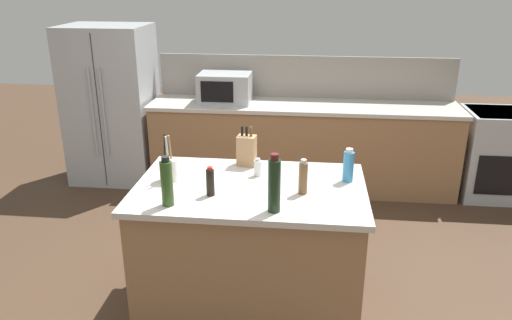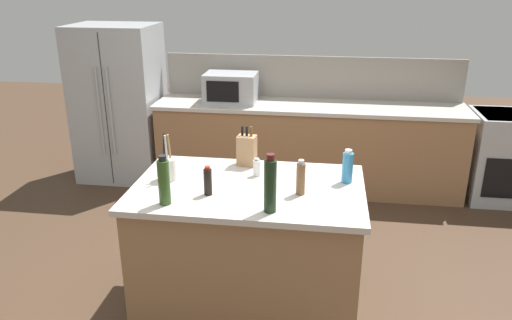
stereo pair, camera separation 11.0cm
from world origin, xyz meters
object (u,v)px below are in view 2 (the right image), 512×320
object	(u,v)px
utensil_crock	(168,168)
pepper_grinder	(301,178)
microwave	(231,88)
wine_bottle	(270,185)
olive_oil_bottle	(164,181)
salt_shaker	(257,168)
dish_soap_bottle	(348,167)
range_oven	(508,156)
knife_block	(247,150)
soy_sauce_bottle	(208,181)
refrigerator	(119,103)

from	to	relation	value
utensil_crock	pepper_grinder	xyz separation A→B (m)	(0.89, -0.11, 0.03)
microwave	wine_bottle	size ratio (longest dim) A/B	1.54
olive_oil_bottle	pepper_grinder	bearing A→B (deg)	17.86
wine_bottle	salt_shaker	world-z (taller)	wine_bottle
wine_bottle	dish_soap_bottle	world-z (taller)	wine_bottle
salt_shaker	microwave	bearing A→B (deg)	105.81
range_oven	knife_block	xyz separation A→B (m)	(-2.43, -1.82, 0.59)
wine_bottle	knife_block	bearing A→B (deg)	109.33
knife_block	soy_sauce_bottle	xyz separation A→B (m)	(-0.16, -0.54, -0.02)
range_oven	dish_soap_bottle	size ratio (longest dim) A/B	4.01
range_oven	wine_bottle	size ratio (longest dim) A/B	2.59
olive_oil_bottle	microwave	bearing A→B (deg)	91.98
soy_sauce_bottle	wine_bottle	size ratio (longest dim) A/B	0.53
range_oven	microwave	distance (m)	2.97
wine_bottle	olive_oil_bottle	distance (m)	0.64
knife_block	utensil_crock	bearing A→B (deg)	-137.98
pepper_grinder	olive_oil_bottle	distance (m)	0.84
range_oven	olive_oil_bottle	size ratio (longest dim) A/B	2.98
knife_block	wine_bottle	xyz separation A→B (m)	(0.25, -0.72, 0.05)
microwave	refrigerator	bearing A→B (deg)	177.72
refrigerator	dish_soap_bottle	world-z (taller)	refrigerator
range_oven	pepper_grinder	distance (m)	3.10
refrigerator	microwave	xyz separation A→B (m)	(1.29, -0.05, 0.23)
refrigerator	salt_shaker	size ratio (longest dim) A/B	13.69
range_oven	pepper_grinder	bearing A→B (deg)	-131.53
dish_soap_bottle	utensil_crock	bearing A→B (deg)	-174.03
knife_block	dish_soap_bottle	distance (m)	0.74
pepper_grinder	wine_bottle	distance (m)	0.32
utensil_crock	dish_soap_bottle	size ratio (longest dim) A/B	1.40
refrigerator	olive_oil_bottle	bearing A→B (deg)	-61.91
range_oven	knife_block	size ratio (longest dim) A/B	3.17
soy_sauce_bottle	olive_oil_bottle	distance (m)	0.28
utensil_crock	olive_oil_bottle	bearing A→B (deg)	-75.18
dish_soap_bottle	salt_shaker	bearing A→B (deg)	177.43
soy_sauce_bottle	olive_oil_bottle	bearing A→B (deg)	-143.71
refrigerator	pepper_grinder	xyz separation A→B (m)	(2.18, -2.33, 0.18)
microwave	olive_oil_bottle	size ratio (longest dim) A/B	1.77
soy_sauce_bottle	dish_soap_bottle	xyz separation A→B (m)	(0.86, 0.32, 0.02)
microwave	pepper_grinder	distance (m)	2.44
dish_soap_bottle	salt_shaker	world-z (taller)	dish_soap_bottle
range_oven	olive_oil_bottle	bearing A→B (deg)	-137.99
range_oven	utensil_crock	world-z (taller)	utensil_crock
utensil_crock	salt_shaker	world-z (taller)	utensil_crock
refrigerator	salt_shaker	bearing A→B (deg)	-48.00
refrigerator	olive_oil_bottle	world-z (taller)	refrigerator
knife_block	pepper_grinder	xyz separation A→B (m)	(0.41, -0.45, -0.01)
refrigerator	utensil_crock	size ratio (longest dim) A/B	5.40
range_oven	utensil_crock	bearing A→B (deg)	-143.30
utensil_crock	wine_bottle	distance (m)	0.83
utensil_crock	olive_oil_bottle	world-z (taller)	utensil_crock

